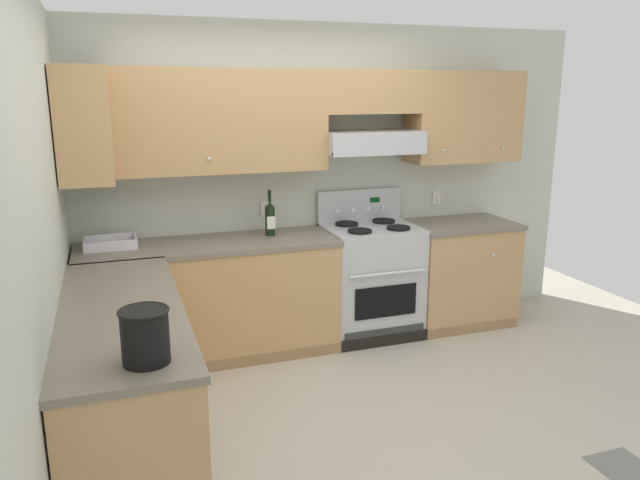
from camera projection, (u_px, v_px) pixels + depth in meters
The scene contains 10 objects.
ground_plane at pixel (339, 421), 3.83m from camera, with size 7.04×7.04×0.00m, color #B2AA99.
floor_accent_tile at pixel (623, 467), 3.35m from camera, with size 0.30×0.30×0.01m, color slate.
wall_back at pixel (319, 158), 5.00m from camera, with size 4.68×0.57×2.55m.
wall_left at pixel (44, 224), 3.21m from camera, with size 0.47×4.00×2.55m.
counter_back_run at pixel (298, 291), 4.90m from camera, with size 3.60×0.65×0.91m.
counter_left_run at pixel (128, 386), 3.32m from camera, with size 0.63×1.91×0.91m.
stove at pixel (371, 279), 5.11m from camera, with size 0.76×0.62×1.20m.
wine_bottle at pixel (270, 218), 4.76m from camera, with size 0.08×0.08×0.36m.
bowl at pixel (111, 244), 4.42m from camera, with size 0.37×0.26×0.07m.
bucket at pixel (145, 335), 2.53m from camera, with size 0.21×0.21×0.24m.
Camera 1 is at (-1.25, -3.21, 2.03)m, focal length 34.13 mm.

